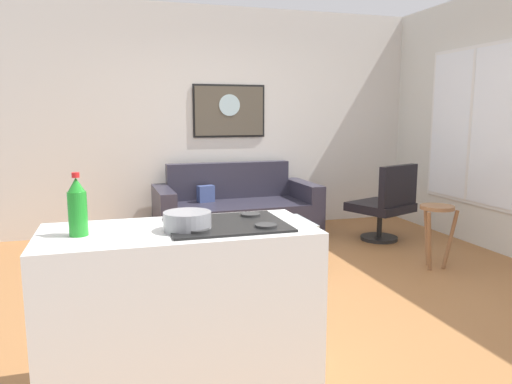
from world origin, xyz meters
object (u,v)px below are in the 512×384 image
(coffee_table, at_px, (262,226))
(wall_painting, at_px, (229,111))
(mixing_bowl, at_px, (187,222))
(bar_stool, at_px, (436,220))
(soda_bottle, at_px, (77,207))
(armchair, at_px, (386,204))
(couch, at_px, (236,212))

(coffee_table, distance_m, wall_painting, 2.04)
(mixing_bowl, bearing_deg, bar_stool, 30.25)
(coffee_table, distance_m, bar_stool, 1.67)
(soda_bottle, bearing_deg, bar_stool, 25.33)
(bar_stool, distance_m, wall_painting, 2.89)
(bar_stool, bearing_deg, armchair, 85.39)
(wall_painting, bearing_deg, armchair, -37.84)
(couch, height_order, soda_bottle, soda_bottle)
(coffee_table, bearing_deg, wall_painting, 86.82)
(couch, xyz_separation_m, soda_bottle, (-1.58, -3.25, 0.75))
(armchair, xyz_separation_m, soda_bottle, (-3.19, -2.50, 0.60))
(armchair, distance_m, wall_painting, 2.26)
(coffee_table, xyz_separation_m, wall_painting, (0.09, 1.70, 1.12))
(coffee_table, height_order, soda_bottle, soda_bottle)
(soda_bottle, bearing_deg, armchair, 38.07)
(bar_stool, bearing_deg, soda_bottle, -154.67)
(couch, bearing_deg, coffee_table, -92.47)
(armchair, height_order, mixing_bowl, mixing_bowl)
(coffee_table, relative_size, bar_stool, 1.56)
(coffee_table, bearing_deg, soda_bottle, -127.20)
(armchair, relative_size, soda_bottle, 3.03)
(bar_stool, bearing_deg, mixing_bowl, -149.75)
(armchair, bearing_deg, mixing_bowl, -136.53)
(soda_bottle, relative_size, mixing_bowl, 1.27)
(bar_stool, relative_size, wall_painting, 0.66)
(couch, relative_size, soda_bottle, 6.54)
(soda_bottle, height_order, mixing_bowl, soda_bottle)
(armchair, relative_size, mixing_bowl, 3.86)
(mixing_bowl, relative_size, wall_painting, 0.25)
(coffee_table, height_order, bar_stool, bar_stool)
(bar_stool, height_order, soda_bottle, soda_bottle)
(coffee_table, distance_m, mixing_bowl, 2.36)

